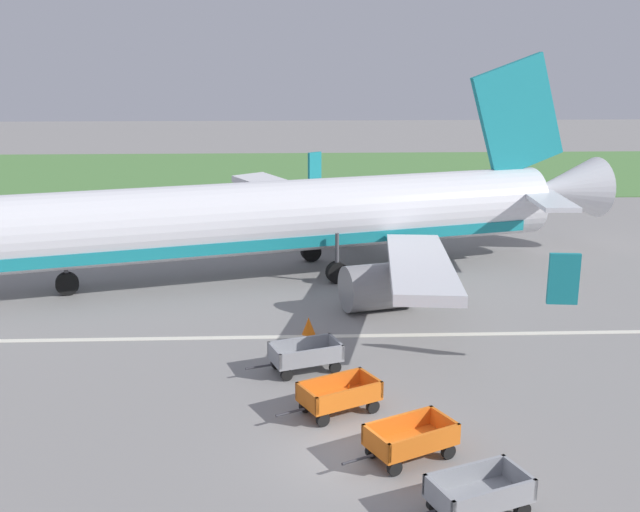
# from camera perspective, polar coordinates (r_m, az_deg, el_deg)

# --- Properties ---
(ground_plane) EXTENTS (220.00, 220.00, 0.00)m
(ground_plane) POSITION_cam_1_polar(r_m,az_deg,el_deg) (23.21, 2.81, -14.53)
(ground_plane) COLOR gray
(grass_strip) EXTENTS (220.00, 28.00, 0.06)m
(grass_strip) POSITION_cam_1_polar(r_m,az_deg,el_deg) (74.69, -0.81, 6.23)
(grass_strip) COLOR #518442
(grass_strip) RESTS_ON ground
(apron_stripe) EXTENTS (120.00, 0.36, 0.01)m
(apron_stripe) POSITION_cam_1_polar(r_m,az_deg,el_deg) (31.96, 1.29, -5.95)
(apron_stripe) COLOR silver
(apron_stripe) RESTS_ON ground
(airplane) EXTENTS (37.06, 30.06, 11.34)m
(airplane) POSITION_cam_1_polar(r_m,az_deg,el_deg) (39.92, -1.76, 2.88)
(airplane) COLOR silver
(airplane) RESTS_ON ground
(baggage_cart_second_in_row) EXTENTS (3.58, 2.21, 1.07)m
(baggage_cart_second_in_row) POSITION_cam_1_polar(r_m,az_deg,el_deg) (20.73, 11.66, -16.85)
(baggage_cart_second_in_row) COLOR gray
(baggage_cart_second_in_row) RESTS_ON ground
(baggage_cart_third_in_row) EXTENTS (3.50, 2.38, 1.07)m
(baggage_cart_third_in_row) POSITION_cam_1_polar(r_m,az_deg,el_deg) (22.93, 6.71, -13.31)
(baggage_cart_third_in_row) COLOR orange
(baggage_cart_third_in_row) RESTS_ON ground
(baggage_cart_fourth_in_row) EXTENTS (3.49, 2.39, 1.07)m
(baggage_cart_fourth_in_row) POSITION_cam_1_polar(r_m,az_deg,el_deg) (25.37, 1.42, -10.28)
(baggage_cart_fourth_in_row) COLOR orange
(baggage_cart_fourth_in_row) RESTS_ON ground
(baggage_cart_far_end) EXTENTS (3.60, 2.15, 1.07)m
(baggage_cart_far_end) POSITION_cam_1_polar(r_m,az_deg,el_deg) (28.45, -1.09, -7.38)
(baggage_cart_far_end) COLOR gray
(baggage_cart_far_end) RESTS_ON ground
(traffic_cone_near_plane) EXTENTS (0.51, 0.51, 0.67)m
(traffic_cone_near_plane) POSITION_cam_1_polar(r_m,az_deg,el_deg) (26.17, 2.16, -10.11)
(traffic_cone_near_plane) COLOR orange
(traffic_cone_near_plane) RESTS_ON ground
(traffic_cone_mid_apron) EXTENTS (0.56, 0.56, 0.74)m
(traffic_cone_mid_apron) POSITION_cam_1_polar(r_m,az_deg,el_deg) (32.05, -0.85, -5.19)
(traffic_cone_mid_apron) COLOR orange
(traffic_cone_mid_apron) RESTS_ON ground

